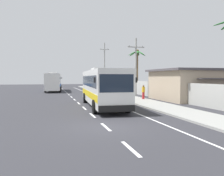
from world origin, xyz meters
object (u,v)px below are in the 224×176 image
at_px(pedestrian_near_kerb, 143,92).
at_px(palm_second, 137,64).
at_px(utility_pole_far, 105,65).
at_px(coach_bus_far_lane, 54,81).
at_px(coach_bus_foreground, 102,86).
at_px(utility_pole_mid, 136,66).
at_px(motorcycle_beside_bus, 104,92).
at_px(roadside_building, 209,84).

distance_m(pedestrian_near_kerb, palm_second, 10.87).
bearing_deg(utility_pole_far, coach_bus_far_lane, -160.69).
xyz_separation_m(coach_bus_foreground, palm_second, (9.02, 14.31, 2.96)).
bearing_deg(palm_second, pedestrian_near_kerb, -107.12).
bearing_deg(utility_pole_mid, utility_pole_far, 89.62).
height_order(utility_pole_mid, palm_second, utility_pole_mid).
relative_size(pedestrian_near_kerb, utility_pole_far, 0.16).
distance_m(utility_pole_mid, palm_second, 5.19).
xyz_separation_m(pedestrian_near_kerb, utility_pole_far, (1.09, 24.38, 4.30)).
xyz_separation_m(motorcycle_beside_bus, roadside_building, (11.58, -6.58, 1.18)).
xyz_separation_m(coach_bus_far_lane, pedestrian_near_kerb, (9.88, -20.54, -0.90)).
relative_size(coach_bus_foreground, utility_pole_mid, 1.47).
height_order(motorcycle_beside_bus, utility_pole_mid, utility_pole_mid).
relative_size(coach_bus_foreground, roadside_building, 0.90).
distance_m(motorcycle_beside_bus, utility_pole_mid, 5.72).
bearing_deg(coach_bus_far_lane, motorcycle_beside_bus, -67.00).
distance_m(utility_pole_mid, roadside_building, 9.74).
height_order(motorcycle_beside_bus, palm_second, palm_second).
xyz_separation_m(coach_bus_foreground, utility_pole_mid, (6.98, 9.58, 2.39)).
relative_size(coach_bus_far_lane, motorcycle_beside_bus, 6.23).
bearing_deg(palm_second, motorcycle_beside_bus, -146.33).
relative_size(utility_pole_far, palm_second, 1.42).
bearing_deg(utility_pole_far, utility_pole_mid, -90.38).
bearing_deg(utility_pole_mid, pedestrian_near_kerb, -100.88).
bearing_deg(utility_pole_mid, coach_bus_far_lane, 124.87).
bearing_deg(pedestrian_near_kerb, palm_second, 113.61).
height_order(utility_pole_mid, utility_pole_far, utility_pole_far).
relative_size(coach_bus_foreground, motorcycle_beside_bus, 6.09).
relative_size(utility_pole_mid, roadside_building, 0.61).
xyz_separation_m(coach_bus_far_lane, roadside_building, (18.00, -21.70, -0.06)).
height_order(pedestrian_near_kerb, palm_second, palm_second).
xyz_separation_m(utility_pole_mid, utility_pole_far, (0.13, 19.40, 1.03)).
distance_m(coach_bus_foreground, motorcycle_beside_bus, 10.41).
relative_size(motorcycle_beside_bus, utility_pole_far, 0.19).
relative_size(motorcycle_beside_bus, utility_pole_mid, 0.24).
xyz_separation_m(coach_bus_far_lane, motorcycle_beside_bus, (6.42, -15.12, -1.24)).
relative_size(pedestrian_near_kerb, roadside_building, 0.12).
bearing_deg(coach_bus_foreground, utility_pole_mid, 53.92).
bearing_deg(coach_bus_foreground, roadside_building, 13.67).
bearing_deg(coach_bus_foreground, motorcycle_beside_bus, 75.65).
xyz_separation_m(coach_bus_foreground, roadside_building, (14.14, 3.44, -0.03)).
bearing_deg(pedestrian_near_kerb, coach_bus_far_lane, 156.42).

